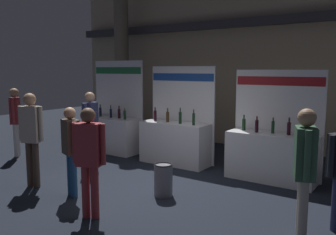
{
  "coord_description": "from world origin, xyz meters",
  "views": [
    {
      "loc": [
        3.92,
        -5.23,
        2.27
      ],
      "look_at": [
        0.02,
        0.4,
        1.34
      ],
      "focal_mm": 38.25,
      "sensor_mm": 36.0,
      "label": 1
    }
  ],
  "objects_px": {
    "exhibitor_booth_0": "(112,130)",
    "exhibitor_booth_1": "(176,139)",
    "visitor_6": "(91,123)",
    "visitor_0": "(71,144)",
    "visitor_2": "(305,162)",
    "exhibitor_booth_2": "(272,152)",
    "visitor_4": "(15,116)",
    "visitor_1": "(31,132)",
    "trash_bin": "(163,180)",
    "visitor_3": "(89,154)"
  },
  "relations": [
    {
      "from": "exhibitor_booth_0",
      "to": "exhibitor_booth_1",
      "type": "xyz_separation_m",
      "value": [
        2.14,
        -0.06,
        -0.0
      ]
    },
    {
      "from": "visitor_6",
      "to": "visitor_0",
      "type": "bearing_deg",
      "value": -164.92
    },
    {
      "from": "exhibitor_booth_0",
      "to": "visitor_2",
      "type": "distance_m",
      "value": 6.19
    },
    {
      "from": "exhibitor_booth_2",
      "to": "visitor_2",
      "type": "xyz_separation_m",
      "value": [
        1.2,
        -2.34,
        0.48
      ]
    },
    {
      "from": "visitor_0",
      "to": "exhibitor_booth_1",
      "type": "bearing_deg",
      "value": -73.51
    },
    {
      "from": "exhibitor_booth_1",
      "to": "visitor_4",
      "type": "height_order",
      "value": "exhibitor_booth_1"
    },
    {
      "from": "visitor_2",
      "to": "visitor_1",
      "type": "bearing_deg",
      "value": -102.58
    },
    {
      "from": "exhibitor_booth_1",
      "to": "visitor_0",
      "type": "relative_size",
      "value": 1.45
    },
    {
      "from": "exhibitor_booth_0",
      "to": "trash_bin",
      "type": "height_order",
      "value": "exhibitor_booth_0"
    },
    {
      "from": "exhibitor_booth_0",
      "to": "trash_bin",
      "type": "distance_m",
      "value": 3.81
    },
    {
      "from": "exhibitor_booth_0",
      "to": "exhibitor_booth_2",
      "type": "relative_size",
      "value": 1.11
    },
    {
      "from": "visitor_4",
      "to": "trash_bin",
      "type": "bearing_deg",
      "value": 41.82
    },
    {
      "from": "visitor_0",
      "to": "visitor_1",
      "type": "distance_m",
      "value": 1.05
    },
    {
      "from": "visitor_6",
      "to": "visitor_4",
      "type": "bearing_deg",
      "value": 76.66
    },
    {
      "from": "exhibitor_booth_2",
      "to": "trash_bin",
      "type": "xyz_separation_m",
      "value": [
        -1.29,
        -1.99,
        -0.29
      ]
    },
    {
      "from": "exhibitor_booth_2",
      "to": "visitor_1",
      "type": "bearing_deg",
      "value": -140.42
    },
    {
      "from": "exhibitor_booth_1",
      "to": "visitor_6",
      "type": "relative_size",
      "value": 1.33
    },
    {
      "from": "exhibitor_booth_1",
      "to": "visitor_1",
      "type": "height_order",
      "value": "exhibitor_booth_1"
    },
    {
      "from": "visitor_6",
      "to": "exhibitor_booth_0",
      "type": "bearing_deg",
      "value": 5.41
    },
    {
      "from": "exhibitor_booth_0",
      "to": "visitor_6",
      "type": "relative_size",
      "value": 1.42
    },
    {
      "from": "visitor_0",
      "to": "visitor_1",
      "type": "height_order",
      "value": "visitor_1"
    },
    {
      "from": "visitor_2",
      "to": "visitor_3",
      "type": "relative_size",
      "value": 1.04
    },
    {
      "from": "exhibitor_booth_1",
      "to": "visitor_4",
      "type": "relative_size",
      "value": 1.31
    },
    {
      "from": "visitor_3",
      "to": "exhibitor_booth_1",
      "type": "bearing_deg",
      "value": 80.9
    },
    {
      "from": "trash_bin",
      "to": "visitor_1",
      "type": "bearing_deg",
      "value": -156.5
    },
    {
      "from": "visitor_2",
      "to": "exhibitor_booth_2",
      "type": "bearing_deg",
      "value": -173.33
    },
    {
      "from": "exhibitor_booth_0",
      "to": "visitor_3",
      "type": "distance_m",
      "value": 4.5
    },
    {
      "from": "exhibitor_booth_1",
      "to": "visitor_0",
      "type": "height_order",
      "value": "exhibitor_booth_1"
    },
    {
      "from": "exhibitor_booth_2",
      "to": "visitor_4",
      "type": "height_order",
      "value": "exhibitor_booth_2"
    },
    {
      "from": "visitor_2",
      "to": "visitor_6",
      "type": "height_order",
      "value": "visitor_2"
    },
    {
      "from": "visitor_0",
      "to": "visitor_2",
      "type": "bearing_deg",
      "value": -149.17
    },
    {
      "from": "visitor_3",
      "to": "visitor_4",
      "type": "bearing_deg",
      "value": 139.25
    },
    {
      "from": "exhibitor_booth_2",
      "to": "visitor_4",
      "type": "distance_m",
      "value": 6.43
    },
    {
      "from": "exhibitor_booth_2",
      "to": "visitor_0",
      "type": "distance_m",
      "value": 3.96
    },
    {
      "from": "exhibitor_booth_0",
      "to": "exhibitor_booth_1",
      "type": "height_order",
      "value": "exhibitor_booth_0"
    },
    {
      "from": "exhibitor_booth_0",
      "to": "visitor_2",
      "type": "bearing_deg",
      "value": -22.82
    },
    {
      "from": "trash_bin",
      "to": "visitor_2",
      "type": "height_order",
      "value": "visitor_2"
    },
    {
      "from": "exhibitor_booth_2",
      "to": "trash_bin",
      "type": "height_order",
      "value": "exhibitor_booth_2"
    },
    {
      "from": "trash_bin",
      "to": "visitor_3",
      "type": "height_order",
      "value": "visitor_3"
    },
    {
      "from": "trash_bin",
      "to": "visitor_4",
      "type": "bearing_deg",
      "value": 177.29
    },
    {
      "from": "exhibitor_booth_2",
      "to": "visitor_3",
      "type": "bearing_deg",
      "value": -115.73
    },
    {
      "from": "visitor_1",
      "to": "visitor_6",
      "type": "xyz_separation_m",
      "value": [
        -0.09,
        1.6,
        -0.03
      ]
    },
    {
      "from": "visitor_3",
      "to": "visitor_4",
      "type": "relative_size",
      "value": 0.95
    },
    {
      "from": "visitor_0",
      "to": "visitor_2",
      "type": "distance_m",
      "value": 3.87
    },
    {
      "from": "visitor_3",
      "to": "visitor_0",
      "type": "bearing_deg",
      "value": 133.37
    },
    {
      "from": "exhibitor_booth_2",
      "to": "visitor_3",
      "type": "xyz_separation_m",
      "value": [
        -1.65,
        -3.42,
        0.42
      ]
    },
    {
      "from": "visitor_0",
      "to": "visitor_1",
      "type": "bearing_deg",
      "value": 26.1
    },
    {
      "from": "visitor_4",
      "to": "exhibitor_booth_0",
      "type": "bearing_deg",
      "value": 91.86
    },
    {
      "from": "visitor_3",
      "to": "exhibitor_booth_2",
      "type": "bearing_deg",
      "value": 43.63
    },
    {
      "from": "visitor_0",
      "to": "visitor_3",
      "type": "distance_m",
      "value": 1.08
    }
  ]
}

